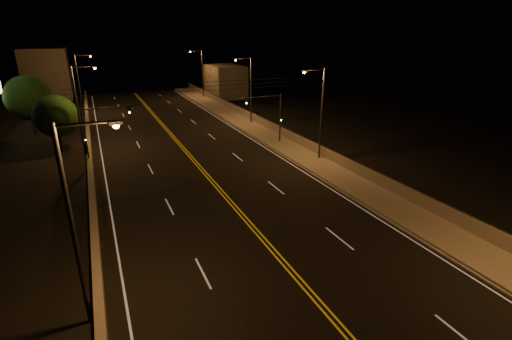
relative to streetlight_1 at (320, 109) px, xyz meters
name	(u,v)px	position (x,y,z in m)	size (l,w,h in m)	color
road	(224,194)	(-11.52, -4.16, -5.32)	(18.00, 120.00, 0.02)	black
sidewalk	(334,173)	(-0.72, -4.16, -5.18)	(3.60, 120.00, 0.30)	gray
curb	(317,177)	(-2.59, -4.16, -5.26)	(0.14, 120.00, 0.15)	gray
parapet_wall	(350,164)	(0.93, -4.16, -4.53)	(0.30, 120.00, 1.00)	gray
jersey_barrier	(93,211)	(-21.26, -4.16, -4.84)	(0.45, 120.00, 0.97)	gray
distant_building_right	(225,81)	(4.98, 42.06, -2.23)	(6.00, 10.00, 6.21)	#6E665D
distant_building_left	(47,74)	(-27.52, 53.13, -0.54)	(8.00, 8.00, 9.57)	#6E665D
parapet_rail	(350,159)	(0.93, -4.16, -4.00)	(0.06, 0.06, 120.00)	black
lane_markings	(224,194)	(-11.52, -4.23, -5.31)	(17.32, 116.00, 0.00)	silver
streetlight_1	(320,109)	(0.00, 0.00, 0.00)	(2.55, 0.28, 9.24)	#2D2D33
streetlight_2	(249,86)	(0.00, 17.75, 0.00)	(2.55, 0.28, 9.24)	#2D2D33
streetlight_3	(201,71)	(0.00, 41.80, 0.00)	(2.55, 0.28, 9.24)	#2D2D33
streetlight_4	(78,215)	(-21.45, -15.05, 0.00)	(2.55, 0.28, 9.24)	#2D2D33
streetlight_5	(80,104)	(-21.45, 12.29, 0.00)	(2.55, 0.28, 9.24)	#2D2D33
streetlight_6	(80,81)	(-21.45, 34.37, 0.00)	(2.55, 0.28, 9.24)	#2D2D33
traffic_signal_right	(272,113)	(-1.55, 7.24, -1.60)	(5.11, 0.31, 5.86)	#2D2D33
traffic_signal_left	(96,129)	(-20.30, 7.24, -1.60)	(5.11, 0.31, 5.86)	#2D2D33
overhead_wires	(189,87)	(-11.52, 5.34, 2.07)	(22.00, 0.03, 0.83)	black
tree_0	(56,116)	(-24.03, 14.24, -1.42)	(4.58, 4.58, 6.21)	black
tree_1	(28,98)	(-27.49, 23.61, -0.63)	(5.50, 5.50, 7.46)	black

